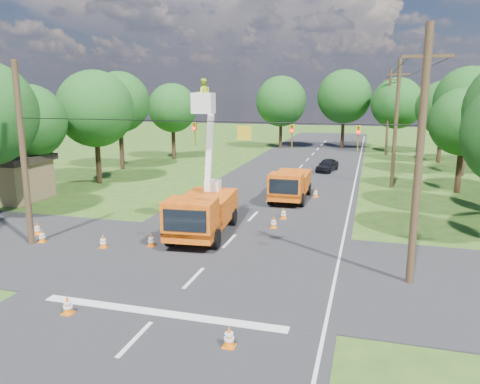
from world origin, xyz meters
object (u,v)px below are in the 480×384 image
(traffic_cone_8, at_px, (151,240))
(pole_right_near, at_px, (419,157))
(tree_left_c, at_px, (29,122))
(ground_worker, at_px, (198,226))
(traffic_cone_7, at_px, (316,193))
(distant_car, at_px, (327,165))
(traffic_cone_1, at_px, (229,337))
(second_truck, at_px, (290,184))
(pole_left, at_px, (23,155))
(tree_left_e, at_px, (119,102))
(tree_far_a, at_px, (281,101))
(traffic_cone_4, at_px, (103,241))
(tree_right_e, at_px, (443,108))
(traffic_cone_0, at_px, (68,305))
(traffic_cone_6, at_px, (37,229))
(tree_right_c, at_px, (464,122))
(shed, at_px, (6,177))
(bucket_truck, at_px, (202,205))
(pole_right_mid, at_px, (396,123))
(tree_right_d, at_px, (469,101))
(tree_left_f, at_px, (173,108))
(pole_right_far, at_px, (388,112))
(traffic_cone_5, at_px, (42,236))
(traffic_cone_3, at_px, (284,213))
(tree_far_b, at_px, (344,97))
(tree_far_c, at_px, (397,103))
(traffic_cone_2, at_px, (274,222))
(tree_left_d, at_px, (95,109))

(traffic_cone_8, height_order, pole_right_near, pole_right_near)
(traffic_cone_8, xyz_separation_m, tree_left_c, (-13.00, 7.77, 5.08))
(ground_worker, relative_size, traffic_cone_7, 2.40)
(distant_car, distance_m, traffic_cone_1, 32.59)
(second_truck, bearing_deg, pole_left, -130.79)
(tree_left_e, xyz_separation_m, tree_far_a, (11.80, 21.00, -0.30))
(traffic_cone_4, height_order, tree_right_e, tree_right_e)
(traffic_cone_0, relative_size, pole_left, 0.08)
(distant_car, relative_size, traffic_cone_6, 5.10)
(second_truck, bearing_deg, tree_right_c, 26.20)
(pole_left, relative_size, tree_left_e, 0.96)
(distant_car, bearing_deg, traffic_cone_1, -77.87)
(traffic_cone_1, distance_m, shed, 25.56)
(shed, distance_m, tree_right_e, 41.93)
(traffic_cone_1, distance_m, pole_right_near, 9.87)
(traffic_cone_1, relative_size, traffic_cone_4, 1.00)
(bucket_truck, relative_size, pole_right_mid, 0.82)
(traffic_cone_0, relative_size, tree_left_c, 0.09)
(traffic_cone_8, height_order, tree_right_d, tree_right_d)
(traffic_cone_7, bearing_deg, tree_left_f, 138.96)
(tree_left_c, bearing_deg, pole_right_mid, 23.75)
(pole_right_far, relative_size, pole_left, 1.11)
(distant_car, relative_size, pole_left, 0.40)
(traffic_cone_4, relative_size, tree_right_e, 0.08)
(tree_left_e, bearing_deg, bucket_truck, -50.52)
(shed, bearing_deg, tree_right_e, 40.33)
(bucket_truck, bearing_deg, traffic_cone_1, -70.74)
(tree_right_c, xyz_separation_m, tree_right_d, (1.60, 8.00, 1.37))
(ground_worker, xyz_separation_m, pole_right_mid, (10.03, 17.41, 4.26))
(traffic_cone_4, height_order, tree_left_f, tree_left_f)
(traffic_cone_5, bearing_deg, tree_right_c, 39.90)
(pole_right_near, distance_m, tree_right_c, 19.57)
(bucket_truck, xyz_separation_m, tree_right_e, (15.44, 31.40, 4.11))
(traffic_cone_3, distance_m, tree_far_b, 37.51)
(traffic_cone_7, bearing_deg, pole_right_mid, 45.50)
(pole_right_near, bearing_deg, distant_car, 102.36)
(traffic_cone_7, relative_size, pole_right_near, 0.07)
(traffic_cone_6, relative_size, tree_far_b, 0.07)
(ground_worker, height_order, pole_right_far, pole_right_far)
(tree_far_a, height_order, tree_far_c, tree_far_a)
(traffic_cone_4, bearing_deg, traffic_cone_2, 37.13)
(traffic_cone_7, height_order, shed, shed)
(tree_left_d, bearing_deg, tree_far_b, 59.04)
(tree_left_f, bearing_deg, traffic_cone_0, -71.97)
(traffic_cone_4, height_order, pole_right_far, pole_right_far)
(traffic_cone_5, height_order, tree_right_d, tree_right_d)
(bucket_truck, relative_size, pole_left, 0.91)
(bucket_truck, distance_m, traffic_cone_6, 8.97)
(traffic_cone_8, bearing_deg, bucket_truck, 51.92)
(traffic_cone_3, xyz_separation_m, tree_far_b, (1.12, 36.94, 6.45))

